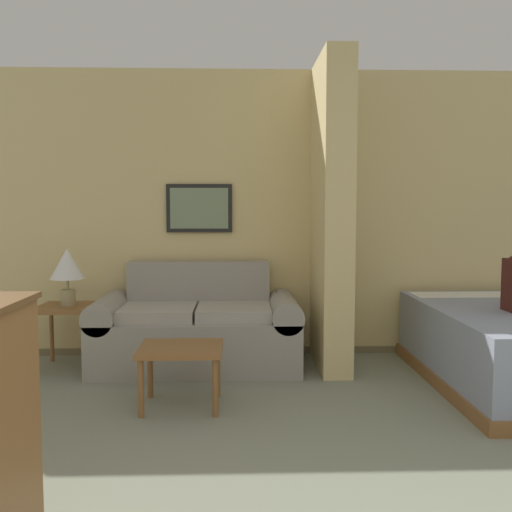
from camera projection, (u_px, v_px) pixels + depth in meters
The scene contains 6 objects.
wall_back at pixel (285, 214), 5.29m from camera, with size 7.43×0.16×2.60m.
wall_partition_pillar at pixel (331, 214), 4.80m from camera, with size 0.24×0.87×2.60m.
couch at pixel (197, 329), 4.86m from camera, with size 1.74×0.84×0.88m.
coffee_table at pixel (181, 355), 3.86m from camera, with size 0.56×0.48×0.42m.
side_table at pixel (69, 315), 4.80m from camera, with size 0.49×0.49×0.54m.
table_lamp at pixel (67, 267), 4.76m from camera, with size 0.28×0.28×0.48m.
Camera 1 is at (-0.44, -1.14, 1.35)m, focal length 40.00 mm.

